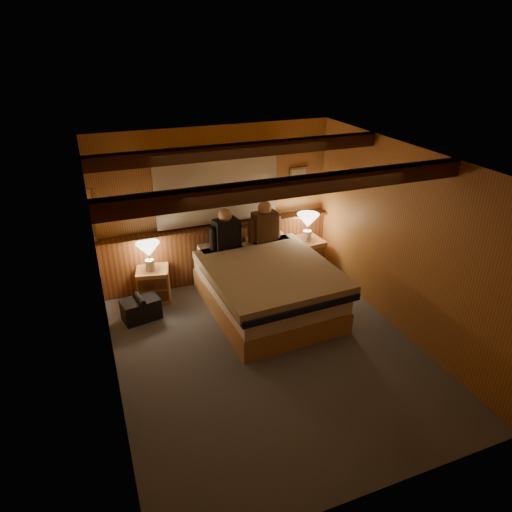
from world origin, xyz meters
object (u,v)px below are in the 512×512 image
bed (267,286)px  nightstand_left (154,284)px  person_right (265,224)px  person_left (226,231)px  lamp_right (308,222)px  lamp_left (148,251)px  duffel_bag (141,309)px  nightstand_right (305,256)px

bed → nightstand_left: (-1.44, 0.85, -0.12)m
nightstand_left → person_right: size_ratio=0.81×
nightstand_left → person_left: bearing=7.3°
lamp_right → lamp_left: bearing=178.8°
person_left → duffel_bag: size_ratio=1.14×
person_left → person_right: 0.62m
lamp_right → person_left: (-1.35, -0.01, 0.06)m
nightstand_right → duffel_bag: nightstand_right is taller
nightstand_right → bed: bearing=-145.7°
nightstand_right → lamp_right: (0.00, -0.04, 0.61)m
lamp_right → person_right: (-0.73, 0.00, 0.07)m
nightstand_right → lamp_left: (-2.47, 0.01, 0.51)m
lamp_left → duffel_bag: 0.81m
bed → person_right: (0.28, 0.78, 0.60)m
bed → lamp_left: bearing=148.1°
nightstand_right → person_right: bearing=178.2°
nightstand_left → lamp_left: (-0.02, -0.02, 0.55)m
bed → nightstand_right: (1.00, 0.81, -0.08)m
nightstand_left → lamp_right: size_ratio=1.16×
lamp_left → person_right: (1.74, -0.05, 0.17)m
lamp_left → duffel_bag: bearing=-118.7°
bed → nightstand_left: 1.68m
bed → person_left: 1.02m
lamp_right → duffel_bag: lamp_right is taller
nightstand_left → duffel_bag: nightstand_left is taller
lamp_left → person_right: size_ratio=0.67×
lamp_left → person_left: person_left is taller
bed → nightstand_right: 1.29m
person_right → lamp_right: bearing=-5.2°
bed → duffel_bag: bed is taller
person_right → duffel_bag: (-1.98, -0.39, -0.81)m
lamp_left → duffel_bag: lamp_left is taller
lamp_right → nightstand_right: bearing=90.3°
lamp_left → nightstand_left: bearing=40.8°
person_left → nightstand_left: bearing=166.0°
bed → lamp_right: (1.00, 0.77, 0.52)m
nightstand_left → nightstand_right: bearing=11.2°
nightstand_left → person_right: bearing=9.7°
nightstand_right → duffel_bag: bearing=-175.9°
lamp_left → person_left: 1.13m
nightstand_left → lamp_right: lamp_right is taller
lamp_left → person_left: (1.12, -0.07, 0.16)m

